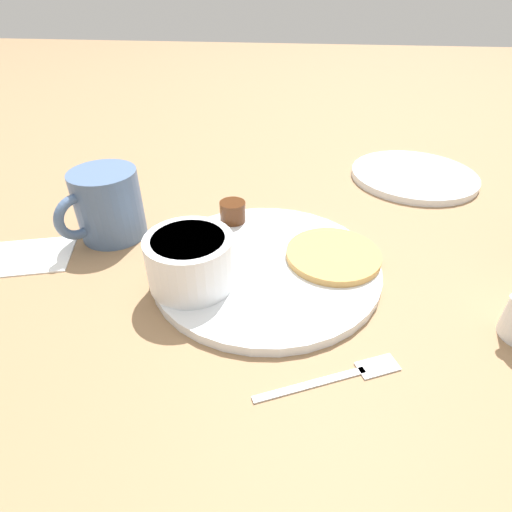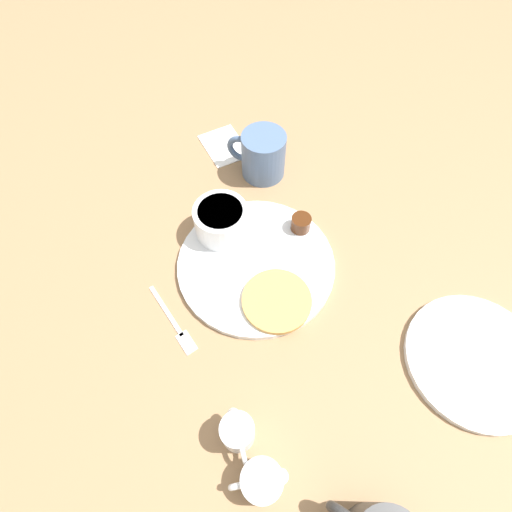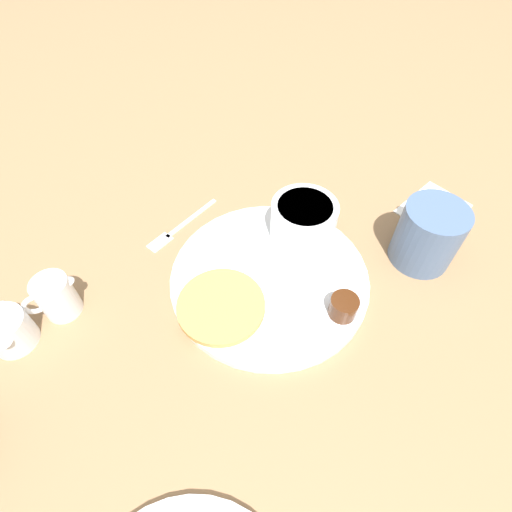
# 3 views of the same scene
# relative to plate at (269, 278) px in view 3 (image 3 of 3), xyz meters

# --- Properties ---
(ground_plane) EXTENTS (4.00, 4.00, 0.00)m
(ground_plane) POSITION_rel_plate_xyz_m (0.00, 0.00, -0.01)
(ground_plane) COLOR #93704C
(plate) EXTENTS (0.28, 0.28, 0.01)m
(plate) POSITION_rel_plate_xyz_m (0.00, 0.00, 0.00)
(plate) COLOR white
(plate) RESTS_ON ground_plane
(pancake_stack) EXTENTS (0.12, 0.12, 0.01)m
(pancake_stack) POSITION_rel_plate_xyz_m (0.08, 0.02, 0.01)
(pancake_stack) COLOR tan
(pancake_stack) RESTS_ON plate
(bowl) EXTENTS (0.10, 0.10, 0.06)m
(bowl) POSITION_rel_plate_xyz_m (-0.08, -0.05, 0.04)
(bowl) COLOR white
(bowl) RESTS_ON plate
(syrup_cup) EXTENTS (0.04, 0.04, 0.03)m
(syrup_cup) POSITION_rel_plate_xyz_m (-0.06, 0.09, 0.02)
(syrup_cup) COLOR #47230F
(syrup_cup) RESTS_ON plate
(butter_ramekin) EXTENTS (0.05, 0.05, 0.05)m
(butter_ramekin) POSITION_rel_plate_xyz_m (-0.10, -0.04, 0.02)
(butter_ramekin) COLOR white
(butter_ramekin) RESTS_ON plate
(coffee_mug) EXTENTS (0.09, 0.11, 0.09)m
(coffee_mug) POSITION_rel_plate_xyz_m (-0.22, 0.06, 0.04)
(coffee_mug) COLOR slate
(coffee_mug) RESTS_ON ground_plane
(creamer_pitcher_near) EXTENTS (0.07, 0.05, 0.06)m
(creamer_pitcher_near) POSITION_rel_plate_xyz_m (0.27, -0.08, 0.03)
(creamer_pitcher_near) COLOR white
(creamer_pitcher_near) RESTS_ON ground_plane
(creamer_pitcher_far) EXTENTS (0.06, 0.08, 0.05)m
(creamer_pitcher_far) POSITION_rel_plate_xyz_m (0.33, -0.06, 0.02)
(creamer_pitcher_far) COLOR white
(creamer_pitcher_far) RESTS_ON ground_plane
(fork) EXTENTS (0.13, 0.07, 0.00)m
(fork) POSITION_rel_plate_xyz_m (0.09, -0.15, -0.00)
(fork) COLOR silver
(fork) RESTS_ON ground_plane
(napkin) EXTENTS (0.13, 0.11, 0.00)m
(napkin) POSITION_rel_plate_xyz_m (-0.31, -0.01, -0.00)
(napkin) COLOR white
(napkin) RESTS_ON ground_plane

